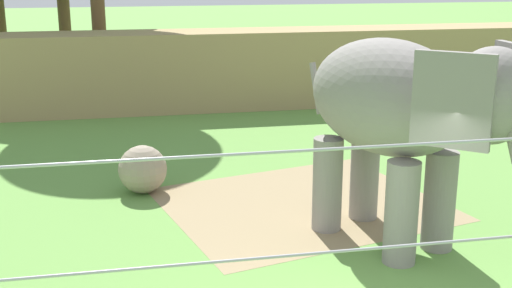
# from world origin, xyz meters

# --- Properties ---
(dirt_patch) EXTENTS (5.64, 5.12, 0.01)m
(dirt_patch) POSITION_xyz_m (0.25, 4.90, 0.00)
(dirt_patch) COLOR #937F5B
(dirt_patch) RESTS_ON ground
(embankment_wall) EXTENTS (36.00, 1.80, 2.31)m
(embankment_wall) POSITION_xyz_m (0.00, 13.55, 1.15)
(embankment_wall) COLOR tan
(embankment_wall) RESTS_ON ground
(elephant) EXTENTS (2.89, 4.09, 3.28)m
(elephant) POSITION_xyz_m (1.22, 2.86, 2.17)
(elephant) COLOR gray
(elephant) RESTS_ON ground
(enrichment_ball) EXTENTS (0.93, 0.93, 0.93)m
(enrichment_ball) POSITION_xyz_m (-2.59, 6.12, 0.46)
(enrichment_ball) COLOR gray
(enrichment_ball) RESTS_ON ground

